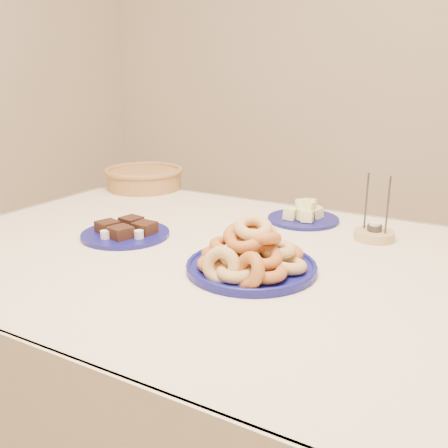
{
  "coord_description": "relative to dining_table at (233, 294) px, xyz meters",
  "views": [
    {
      "loc": [
        0.57,
        -1.05,
        1.21
      ],
      "look_at": [
        0.0,
        -0.05,
        0.85
      ],
      "focal_mm": 40.0,
      "sensor_mm": 36.0,
      "label": 1
    }
  ],
  "objects": [
    {
      "name": "brownie_plate",
      "position": [
        -0.35,
        -0.01,
        0.12
      ],
      "size": [
        0.29,
        0.29,
        0.04
      ],
      "rotation": [
        0.0,
        0.0,
        -0.17
      ],
      "color": "navy",
      "rests_on": "dining_table"
    },
    {
      "name": "wicker_basket",
      "position": [
        -0.68,
        0.5,
        0.15
      ],
      "size": [
        0.34,
        0.34,
        0.08
      ],
      "rotation": [
        0.0,
        0.0,
        -0.09
      ],
      "color": "olive",
      "rests_on": "dining_table"
    },
    {
      "name": "dining_table",
      "position": [
        0.0,
        0.0,
        0.0
      ],
      "size": [
        1.71,
        1.11,
        0.75
      ],
      "color": "brown",
      "rests_on": "ground"
    },
    {
      "name": "donut_platter",
      "position": [
        0.08,
        -0.07,
        0.14
      ],
      "size": [
        0.33,
        0.33,
        0.14
      ],
      "rotation": [
        0.0,
        0.0,
        -0.07
      ],
      "color": "navy",
      "rests_on": "dining_table"
    },
    {
      "name": "melon_plate",
      "position": [
        0.04,
        0.38,
        0.13
      ],
      "size": [
        0.29,
        0.29,
        0.08
      ],
      "rotation": [
        0.0,
        0.0,
        0.4
      ],
      "color": "navy",
      "rests_on": "dining_table"
    },
    {
      "name": "candle_holder",
      "position": [
        0.28,
        0.31,
        0.12
      ],
      "size": [
        0.13,
        0.13,
        0.19
      ],
      "rotation": [
        0.0,
        0.0,
        -0.24
      ],
      "color": "tan",
      "rests_on": "dining_table"
    }
  ]
}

